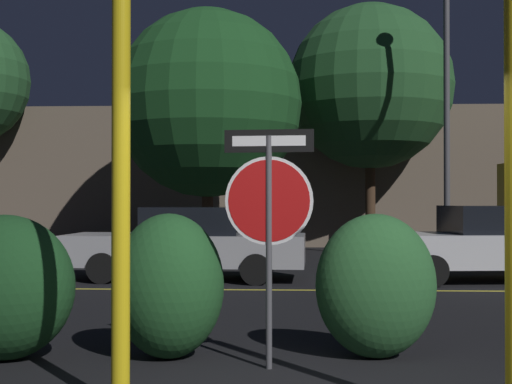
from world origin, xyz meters
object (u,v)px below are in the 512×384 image
hedge_bush_2 (169,286)px  passing_car_2 (188,244)px  yellow_pole_left (121,182)px  passing_car_3 (488,244)px  street_lamp (447,61)px  tree_1 (208,104)px  hedge_bush_1 (4,287)px  stop_sign (269,201)px  hedge_bush_3 (376,286)px  tree_2 (370,87)px

hedge_bush_2 → passing_car_2: size_ratio=0.30×
yellow_pole_left → passing_car_2: 9.06m
passing_car_3 → street_lamp: size_ratio=0.57×
tree_1 → hedge_bush_2: bearing=-85.5°
hedge_bush_1 → street_lamp: bearing=58.8°
stop_sign → passing_car_3: 8.72m
passing_car_2 → tree_1: (-0.20, 5.52, 3.61)m
hedge_bush_3 → tree_2: 16.42m
passing_car_2 → hedge_bush_1: bearing=175.7°
stop_sign → passing_car_3: bearing=66.0°
hedge_bush_2 → tree_2: tree_2 is taller
passing_car_2 → passing_car_3: bearing=-87.5°
yellow_pole_left → hedge_bush_3: (2.20, 1.90, -1.02)m
hedge_bush_1 → tree_2: 17.47m
yellow_pole_left → passing_car_2: bearing=94.6°
stop_sign → yellow_pole_left: bearing=-123.7°
hedge_bush_1 → hedge_bush_3: 3.79m
hedge_bush_3 → stop_sign: bearing=-154.9°
stop_sign → passing_car_2: 7.85m
passing_car_2 → passing_car_3: passing_car_3 is taller
hedge_bush_1 → passing_car_3: 10.07m
hedge_bush_3 → passing_car_3: bearing=66.2°
stop_sign → tree_2: tree_2 is taller
hedge_bush_2 → hedge_bush_3: bearing=2.7°
street_lamp → hedge_bush_1: bearing=-121.2°
stop_sign → hedge_bush_1: bearing=179.4°
hedge_bush_2 → passing_car_3: (5.24, 7.18, 0.00)m
yellow_pole_left → hedge_bush_3: 3.08m
yellow_pole_left → tree_1: tree_1 is taller
passing_car_2 → passing_car_3: 6.04m
yellow_pole_left → passing_car_2: (-0.72, 8.97, -1.03)m
street_lamp → tree_1: (-6.42, 1.15, -0.93)m
stop_sign → tree_2: bearing=84.9°
street_lamp → passing_car_2: bearing=-144.9°
hedge_bush_2 → tree_2: size_ratio=0.19×
stop_sign → passing_car_3: size_ratio=0.49×
street_lamp → tree_2: (-1.49, 4.24, 0.00)m
passing_car_3 → hedge_bush_2: bearing=138.0°
tree_1 → tree_2: 5.89m
passing_car_3 → tree_1: size_ratio=0.67×
hedge_bush_2 → hedge_bush_1: bearing=-175.1°
hedge_bush_2 → tree_1: size_ratio=0.21×
street_lamp → tree_2: size_ratio=1.04×
hedge_bush_3 → tree_2: (1.80, 15.68, 4.53)m
passing_car_3 → tree_2: 9.81m
yellow_pole_left → hedge_bush_3: bearing=40.8°
yellow_pole_left → street_lamp: 14.85m
hedge_bush_1 → street_lamp: street_lamp is taller
street_lamp → tree_1: bearing=169.9°
hedge_bush_1 → passing_car_3: size_ratio=0.31×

